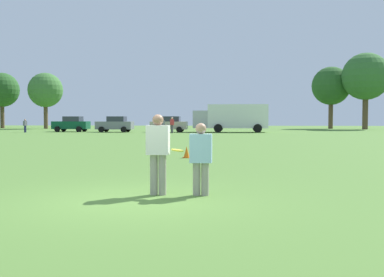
# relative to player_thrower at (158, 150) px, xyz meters

# --- Properties ---
(ground_plane) EXTENTS (174.55, 174.55, 0.00)m
(ground_plane) POSITION_rel_player_thrower_xyz_m (-0.43, -0.75, -0.98)
(ground_plane) COLOR #517A33
(player_thrower) EXTENTS (0.49, 0.29, 1.74)m
(player_thrower) POSITION_rel_player_thrower_xyz_m (0.00, 0.00, 0.00)
(player_thrower) COLOR gray
(player_thrower) RESTS_ON ground
(player_defender) EXTENTS (0.48, 0.28, 1.55)m
(player_defender) POSITION_rel_player_thrower_xyz_m (0.92, -0.00, -0.12)
(player_defender) COLOR gray
(player_defender) RESTS_ON ground
(frisbee) EXTENTS (0.27, 0.27, 0.07)m
(frisbee) POSITION_rel_player_thrower_xyz_m (0.42, -0.02, -0.01)
(frisbee) COLOR yellow
(traffic_cone) EXTENTS (0.32, 0.32, 0.48)m
(traffic_cone) POSITION_rel_player_thrower_xyz_m (-0.21, 9.16, -0.75)
(traffic_cone) COLOR #D8590C
(traffic_cone) RESTS_ON ground
(parked_car_near_left) EXTENTS (4.24, 2.28, 1.82)m
(parked_car_near_left) POSITION_rel_player_thrower_xyz_m (-17.06, 43.51, -0.06)
(parked_car_near_left) COLOR #0C4C2D
(parked_car_near_left) RESTS_ON ground
(parked_car_mid_left) EXTENTS (4.24, 2.28, 1.82)m
(parked_car_mid_left) POSITION_rel_player_thrower_xyz_m (-11.52, 42.48, -0.06)
(parked_car_mid_left) COLOR slate
(parked_car_mid_left) RESTS_ON ground
(parked_car_center) EXTENTS (4.24, 2.28, 1.82)m
(parked_car_center) POSITION_rel_player_thrower_xyz_m (-5.23, 42.82, -0.06)
(parked_car_center) COLOR #B7AD99
(parked_car_center) RESTS_ON ground
(box_truck) EXTENTS (8.55, 3.13, 3.18)m
(box_truck) POSITION_rel_player_thrower_xyz_m (2.00, 43.24, 0.77)
(box_truck) COLOR white
(box_truck) RESTS_ON ground
(bystander_sideline_watcher) EXTENTS (0.51, 0.47, 1.61)m
(bystander_sideline_watcher) POSITION_rel_player_thrower_xyz_m (-4.93, 35.16, -0.07)
(bystander_sideline_watcher) COLOR gray
(bystander_sideline_watcher) RESTS_ON ground
(bystander_far_jogger) EXTENTS (0.48, 0.55, 1.73)m
(bystander_far_jogger) POSITION_rel_player_thrower_xyz_m (-4.55, 39.71, -0.00)
(bystander_far_jogger) COLOR #4C4C51
(bystander_far_jogger) RESTS_ON ground
(bystander_field_marshal) EXTENTS (0.35, 0.47, 1.52)m
(bystander_field_marshal) POSITION_rel_player_thrower_xyz_m (-21.33, 40.37, -0.12)
(bystander_field_marshal) COLOR #1E234C
(bystander_field_marshal) RESTS_ON ground
(tree_center_elm) EXTENTS (5.40, 5.40, 8.78)m
(tree_center_elm) POSITION_rel_player_thrower_xyz_m (-34.19, 60.46, 5.06)
(tree_center_elm) COLOR brown
(tree_center_elm) RESTS_ON ground
(tree_east_birch) EXTENTS (5.20, 5.20, 8.45)m
(tree_east_birch) POSITION_rel_player_thrower_xyz_m (-26.03, 57.86, 4.83)
(tree_east_birch) COLOR brown
(tree_east_birch) RESTS_ON ground
(tree_east_oak) EXTENTS (5.74, 5.74, 9.33)m
(tree_east_oak) POSITION_rel_player_thrower_xyz_m (16.94, 60.86, 5.44)
(tree_east_oak) COLOR brown
(tree_east_oak) RESTS_ON ground
(tree_far_east_pine) EXTENTS (6.71, 6.71, 10.90)m
(tree_far_east_pine) POSITION_rel_player_thrower_xyz_m (21.05, 57.58, 6.52)
(tree_far_east_pine) COLOR brown
(tree_far_east_pine) RESTS_ON ground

